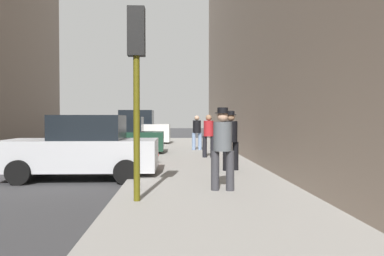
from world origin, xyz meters
TOP-DOWN VIEW (x-y plane):
  - sidewalk at (6.00, 0.00)m, footprint 4.00×40.00m
  - parked_silver_sedan at (2.65, 0.12)m, footprint 4.22×2.09m
  - parked_dark_green_sedan at (2.65, 6.61)m, footprint 4.22×2.10m
  - parked_white_van at (2.65, 13.38)m, footprint 4.65×2.16m
  - fire_hydrant at (4.45, 2.38)m, footprint 0.42×0.22m
  - traffic_light at (4.50, -3.46)m, footprint 0.32×0.32m
  - pedestrian_in_jeans at (6.32, 8.13)m, footprint 0.53×0.48m
  - pedestrian_with_fedora at (6.88, 0.61)m, footprint 0.53×0.50m
  - pedestrian_with_beanie at (6.23, -2.52)m, footprint 0.52×0.46m
  - pedestrian_in_red_jacket at (6.57, 4.41)m, footprint 0.53×0.49m

SIDE VIEW (x-z plane):
  - sidewalk at x=6.00m, z-range 0.00..0.15m
  - fire_hydrant at x=4.45m, z-range 0.15..0.85m
  - parked_silver_sedan at x=2.65m, z-range -0.05..1.74m
  - parked_dark_green_sedan at x=2.65m, z-range -0.05..1.74m
  - parked_white_van at x=2.65m, z-range -0.09..2.16m
  - pedestrian_in_jeans at x=6.32m, z-range 0.25..1.96m
  - pedestrian_in_red_jacket at x=6.57m, z-range 0.25..1.96m
  - pedestrian_with_fedora at x=6.88m, z-range 0.25..2.02m
  - pedestrian_with_beanie at x=6.23m, z-range 0.25..2.02m
  - traffic_light at x=4.50m, z-range 0.96..4.56m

